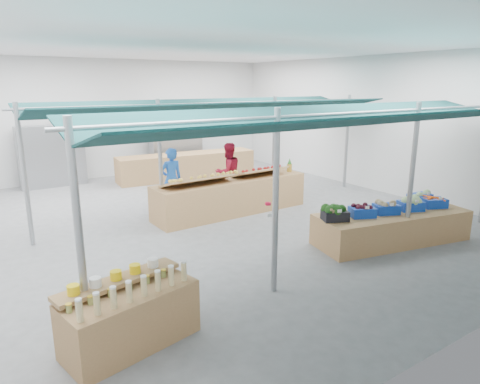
{
  "coord_description": "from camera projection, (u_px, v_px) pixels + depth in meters",
  "views": [
    {
      "loc": [
        -5.08,
        -9.1,
        3.35
      ],
      "look_at": [
        -0.07,
        -1.6,
        1.05
      ],
      "focal_mm": 32.0,
      "sensor_mm": 36.0,
      "label": 1
    }
  ],
  "objects": [
    {
      "name": "apple_heap_red",
      "position": [
        260.0,
        170.0,
        11.54
      ],
      "size": [
        1.52,
        0.75,
        0.27
      ],
      "rotation": [
        0.0,
        0.0,
        0.04
      ],
      "color": "#997247",
      "rests_on": "fruit_counter"
    },
    {
      "name": "sparrow",
      "position": [
        332.0,
        211.0,
        8.42
      ],
      "size": [
        0.12,
        0.09,
        0.11
      ],
      "rotation": [
        0.0,
        0.0,
        -0.43
      ],
      "color": "brown",
      "rests_on": "crate_broccoli"
    },
    {
      "name": "back_shelving_right",
      "position": [
        176.0,
        146.0,
        16.55
      ],
      "size": [
        2.0,
        0.5,
        2.0
      ],
      "primitive_type": "cube",
      "color": "#B23F33",
      "rests_on": "floor"
    },
    {
      "name": "fruit_counter",
      "position": [
        231.0,
        196.0,
        11.3
      ],
      "size": [
        4.27,
        1.09,
        0.91
      ],
      "primitive_type": "cube",
      "rotation": [
        0.0,
        0.0,
        0.02
      ],
      "color": "#9B6F43",
      "rests_on": "floor"
    },
    {
      "name": "crate_extra",
      "position": [
        420.0,
        196.0,
        9.91
      ],
      "size": [
        0.53,
        0.43,
        0.32
      ],
      "rotation": [
        0.0,
        0.0,
        -0.1
      ],
      "color": "#0F3AA9",
      "rests_on": "veg_counter"
    },
    {
      "name": "crate_broccoli",
      "position": [
        335.0,
        213.0,
        8.6
      ],
      "size": [
        0.6,
        0.53,
        0.35
      ],
      "rotation": [
        0.0,
        0.0,
        -0.43
      ],
      "color": "black",
      "rests_on": "veg_counter"
    },
    {
      "name": "pole_ribbon",
      "position": [
        268.0,
        205.0,
        8.22
      ],
      "size": [
        0.12,
        0.12,
        0.28
      ],
      "color": "red",
      "rests_on": "pole_grid"
    },
    {
      "name": "crate_stack",
      "position": [
        440.0,
        222.0,
        9.66
      ],
      "size": [
        0.58,
        0.45,
        0.63
      ],
      "primitive_type": "cube",
      "rotation": [
        0.0,
        0.0,
        0.16
      ],
      "color": "#0F3AA9",
      "rests_on": "floor"
    },
    {
      "name": "veg_counter",
      "position": [
        391.0,
        227.0,
        9.24
      ],
      "size": [
        3.57,
        1.83,
        0.66
      ],
      "primitive_type": "cube",
      "rotation": [
        0.0,
        0.0,
        -0.21
      ],
      "color": "#9B6F43",
      "rests_on": "floor"
    },
    {
      "name": "hall",
      "position": [
        179.0,
        111.0,
        11.4
      ],
      "size": [
        13.0,
        13.0,
        13.0
      ],
      "color": "silver",
      "rests_on": "ground"
    },
    {
      "name": "bottle_shelf",
      "position": [
        129.0,
        315.0,
        5.58
      ],
      "size": [
        1.83,
        1.34,
        1.04
      ],
      "rotation": [
        0.0,
        0.0,
        0.2
      ],
      "color": "#9B6F43",
      "rests_on": "floor"
    },
    {
      "name": "crate_beets",
      "position": [
        362.0,
        210.0,
        8.84
      ],
      "size": [
        0.6,
        0.53,
        0.29
      ],
      "rotation": [
        0.0,
        0.0,
        -0.43
      ],
      "color": "#0F3AA9",
      "rests_on": "veg_counter"
    },
    {
      "name": "pineapple",
      "position": [
        289.0,
        165.0,
        12.12
      ],
      "size": [
        0.14,
        0.14,
        0.39
      ],
      "rotation": [
        0.0,
        0.0,
        0.04
      ],
      "color": "#8C6019",
      "rests_on": "fruit_counter"
    },
    {
      "name": "pole_grid",
      "position": [
        275.0,
        155.0,
        9.43
      ],
      "size": [
        10.0,
        4.6,
        3.0
      ],
      "color": "gray",
      "rests_on": "floor"
    },
    {
      "name": "crate_carrots",
      "position": [
        434.0,
        202.0,
        9.54
      ],
      "size": [
        0.6,
        0.53,
        0.29
      ],
      "rotation": [
        0.0,
        0.0,
        -0.43
      ],
      "color": "#0F3AA9",
      "rests_on": "veg_counter"
    },
    {
      "name": "floor",
      "position": [
        208.0,
        219.0,
        10.89
      ],
      "size": [
        13.0,
        13.0,
        0.0
      ],
      "primitive_type": "plane",
      "color": "slate",
      "rests_on": "ground"
    },
    {
      "name": "far_counter",
      "position": [
        187.0,
        166.0,
        15.5
      ],
      "size": [
        5.07,
        1.48,
        0.9
      ],
      "primitive_type": "cube",
      "rotation": [
        0.0,
        0.0,
        -0.1
      ],
      "color": "#9B6F43",
      "rests_on": "floor"
    },
    {
      "name": "awnings",
      "position": [
        276.0,
        111.0,
        9.2
      ],
      "size": [
        9.5,
        7.08,
        0.3
      ],
      "color": "#0A2D2D",
      "rests_on": "pole_grid"
    },
    {
      "name": "crate_cabbage",
      "position": [
        411.0,
        203.0,
        9.29
      ],
      "size": [
        0.6,
        0.53,
        0.35
      ],
      "rotation": [
        0.0,
        0.0,
        -0.43
      ],
      "color": "#0F3AA9",
      "rests_on": "veg_counter"
    },
    {
      "name": "vendor_left",
      "position": [
        171.0,
        180.0,
        11.44
      ],
      "size": [
        0.63,
        0.42,
        1.7
      ],
      "primitive_type": "imported",
      "rotation": [
        0.0,
        0.0,
        3.16
      ],
      "color": "blue",
      "rests_on": "floor"
    },
    {
      "name": "back_shelving_left",
      "position": [
        52.0,
        156.0,
        14.13
      ],
      "size": [
        2.0,
        0.5,
        2.0
      ],
      "primitive_type": "cube",
      "color": "#B23F33",
      "rests_on": "floor"
    },
    {
      "name": "apple_heap_yellow",
      "position": [
        199.0,
        179.0,
        10.5
      ],
      "size": [
        1.92,
        0.77,
        0.27
      ],
      "rotation": [
        0.0,
        0.0,
        0.04
      ],
      "color": "#997247",
      "rests_on": "fruit_counter"
    },
    {
      "name": "crate_celeriac",
      "position": [
        386.0,
        207.0,
        9.06
      ],
      "size": [
        0.6,
        0.53,
        0.31
      ],
      "rotation": [
        0.0,
        0.0,
        -0.43
      ],
      "color": "#0F3AA9",
      "rests_on": "veg_counter"
    },
    {
      "name": "vendor_right",
      "position": [
        228.0,
        172.0,
        12.41
      ],
      "size": [
        0.84,
        0.66,
        1.7
      ],
      "primitive_type": "imported",
      "rotation": [
        0.0,
        0.0,
        3.16
      ],
      "color": "maroon",
      "rests_on": "floor"
    }
  ]
}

